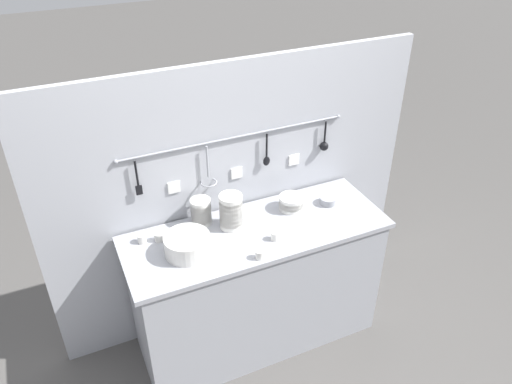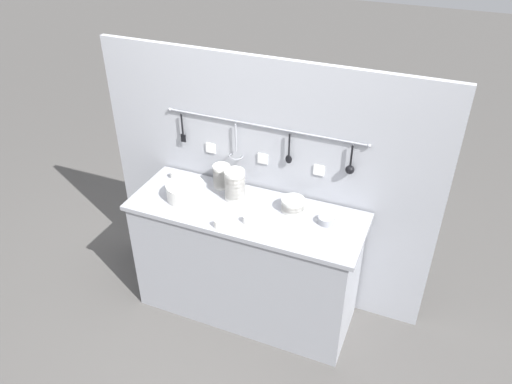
{
  "view_description": "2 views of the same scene",
  "coord_description": "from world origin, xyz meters",
  "px_view_note": "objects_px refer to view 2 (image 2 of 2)",
  "views": [
    {
      "loc": [
        -0.94,
        -2.06,
        2.62
      ],
      "look_at": [
        -0.0,
        -0.0,
        1.14
      ],
      "focal_mm": 35.0,
      "sensor_mm": 36.0,
      "label": 1
    },
    {
      "loc": [
        1.06,
        -2.37,
        2.73
      ],
      "look_at": [
        0.08,
        -0.01,
        1.04
      ],
      "focal_mm": 35.0,
      "sensor_mm": 36.0,
      "label": 2
    }
  ],
  "objects_px": {
    "plate_stack": "(186,191)",
    "cup_front_right": "(218,224)",
    "steel_mixing_bowl": "(326,220)",
    "bowl_stack_tall_left": "(293,205)",
    "cup_back_right": "(247,219)",
    "cup_front_left": "(174,175)",
    "bowl_stack_back_corner": "(222,176)",
    "cup_beside_plates": "(183,179)",
    "bowl_stack_short_front": "(235,185)"
  },
  "relations": [
    {
      "from": "steel_mixing_bowl",
      "to": "cup_back_right",
      "type": "distance_m",
      "value": 0.49
    },
    {
      "from": "cup_back_right",
      "to": "cup_front_right",
      "type": "height_order",
      "value": "same"
    },
    {
      "from": "bowl_stack_back_corner",
      "to": "cup_front_right",
      "type": "bearing_deg",
      "value": -67.47
    },
    {
      "from": "bowl_stack_tall_left",
      "to": "steel_mixing_bowl",
      "type": "relative_size",
      "value": 1.46
    },
    {
      "from": "bowl_stack_tall_left",
      "to": "cup_back_right",
      "type": "bearing_deg",
      "value": -133.96
    },
    {
      "from": "cup_back_right",
      "to": "cup_beside_plates",
      "type": "bearing_deg",
      "value": 156.54
    },
    {
      "from": "bowl_stack_tall_left",
      "to": "cup_beside_plates",
      "type": "distance_m",
      "value": 0.81
    },
    {
      "from": "bowl_stack_back_corner",
      "to": "plate_stack",
      "type": "relative_size",
      "value": 0.64
    },
    {
      "from": "cup_back_right",
      "to": "cup_beside_plates",
      "type": "xyz_separation_m",
      "value": [
        -0.59,
        0.26,
        0.0
      ]
    },
    {
      "from": "bowl_stack_tall_left",
      "to": "cup_beside_plates",
      "type": "bearing_deg",
      "value": 177.97
    },
    {
      "from": "bowl_stack_short_front",
      "to": "cup_beside_plates",
      "type": "relative_size",
      "value": 4.34
    },
    {
      "from": "cup_front_left",
      "to": "cup_front_right",
      "type": "xyz_separation_m",
      "value": [
        0.54,
        -0.39,
        0.0
      ]
    },
    {
      "from": "cup_back_right",
      "to": "cup_beside_plates",
      "type": "relative_size",
      "value": 1.0
    },
    {
      "from": "bowl_stack_short_front",
      "to": "cup_beside_plates",
      "type": "height_order",
      "value": "bowl_stack_short_front"
    },
    {
      "from": "cup_front_left",
      "to": "cup_back_right",
      "type": "xyz_separation_m",
      "value": [
        0.68,
        -0.28,
        0.0
      ]
    },
    {
      "from": "steel_mixing_bowl",
      "to": "bowl_stack_tall_left",
      "type": "bearing_deg",
      "value": 168.92
    },
    {
      "from": "bowl_stack_short_front",
      "to": "steel_mixing_bowl",
      "type": "height_order",
      "value": "bowl_stack_short_front"
    },
    {
      "from": "bowl_stack_back_corner",
      "to": "cup_front_left",
      "type": "xyz_separation_m",
      "value": [
        -0.36,
        -0.04,
        -0.06
      ]
    },
    {
      "from": "cup_beside_plates",
      "to": "steel_mixing_bowl",
      "type": "bearing_deg",
      "value": -4.06
    },
    {
      "from": "plate_stack",
      "to": "cup_front_left",
      "type": "bearing_deg",
      "value": 137.24
    },
    {
      "from": "cup_front_right",
      "to": "plate_stack",
      "type": "bearing_deg",
      "value": 148.9
    },
    {
      "from": "bowl_stack_tall_left",
      "to": "cup_front_right",
      "type": "height_order",
      "value": "bowl_stack_tall_left"
    },
    {
      "from": "bowl_stack_tall_left",
      "to": "cup_front_right",
      "type": "bearing_deg",
      "value": -137.25
    },
    {
      "from": "bowl_stack_short_front",
      "to": "steel_mixing_bowl",
      "type": "xyz_separation_m",
      "value": [
        0.63,
        -0.03,
        -0.08
      ]
    },
    {
      "from": "cup_front_left",
      "to": "cup_beside_plates",
      "type": "xyz_separation_m",
      "value": [
        0.09,
        -0.02,
        0.0
      ]
    },
    {
      "from": "cup_back_right",
      "to": "cup_front_right",
      "type": "relative_size",
      "value": 1.0
    },
    {
      "from": "cup_beside_plates",
      "to": "cup_front_right",
      "type": "relative_size",
      "value": 1.0
    },
    {
      "from": "bowl_stack_tall_left",
      "to": "cup_front_left",
      "type": "xyz_separation_m",
      "value": [
        -0.9,
        0.05,
        -0.02
      ]
    },
    {
      "from": "bowl_stack_back_corner",
      "to": "cup_back_right",
      "type": "height_order",
      "value": "bowl_stack_back_corner"
    },
    {
      "from": "bowl_stack_tall_left",
      "to": "bowl_stack_short_front",
      "type": "relative_size",
      "value": 0.7
    },
    {
      "from": "cup_front_left",
      "to": "bowl_stack_back_corner",
      "type": "bearing_deg",
      "value": 5.69
    },
    {
      "from": "bowl_stack_short_front",
      "to": "cup_back_right",
      "type": "bearing_deg",
      "value": -50.47
    },
    {
      "from": "cup_front_right",
      "to": "bowl_stack_tall_left",
      "type": "bearing_deg",
      "value": 42.75
    },
    {
      "from": "steel_mixing_bowl",
      "to": "cup_back_right",
      "type": "bearing_deg",
      "value": -157.97
    },
    {
      "from": "plate_stack",
      "to": "cup_front_left",
      "type": "xyz_separation_m",
      "value": [
        -0.2,
        0.19,
        -0.03
      ]
    },
    {
      "from": "bowl_stack_back_corner",
      "to": "cup_front_right",
      "type": "height_order",
      "value": "bowl_stack_back_corner"
    },
    {
      "from": "bowl_stack_tall_left",
      "to": "plate_stack",
      "type": "xyz_separation_m",
      "value": [
        -0.7,
        -0.14,
        0.01
      ]
    },
    {
      "from": "plate_stack",
      "to": "cup_beside_plates",
      "type": "height_order",
      "value": "plate_stack"
    },
    {
      "from": "bowl_stack_back_corner",
      "to": "cup_front_right",
      "type": "distance_m",
      "value": 0.46
    },
    {
      "from": "steel_mixing_bowl",
      "to": "cup_back_right",
      "type": "relative_size",
      "value": 2.07
    },
    {
      "from": "cup_front_left",
      "to": "cup_front_right",
      "type": "distance_m",
      "value": 0.66
    },
    {
      "from": "cup_beside_plates",
      "to": "cup_front_left",
      "type": "bearing_deg",
      "value": 165.18
    },
    {
      "from": "cup_front_left",
      "to": "cup_back_right",
      "type": "distance_m",
      "value": 0.74
    },
    {
      "from": "plate_stack",
      "to": "cup_front_right",
      "type": "bearing_deg",
      "value": -31.1
    },
    {
      "from": "steel_mixing_bowl",
      "to": "cup_front_right",
      "type": "bearing_deg",
      "value": -153.95
    },
    {
      "from": "cup_back_right",
      "to": "cup_beside_plates",
      "type": "height_order",
      "value": "same"
    },
    {
      "from": "plate_stack",
      "to": "steel_mixing_bowl",
      "type": "relative_size",
      "value": 2.48
    },
    {
      "from": "bowl_stack_back_corner",
      "to": "cup_beside_plates",
      "type": "relative_size",
      "value": 3.29
    },
    {
      "from": "bowl_stack_back_corner",
      "to": "bowl_stack_tall_left",
      "type": "bearing_deg",
      "value": -9.22
    },
    {
      "from": "plate_stack",
      "to": "steel_mixing_bowl",
      "type": "bearing_deg",
      "value": 5.62
    }
  ]
}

